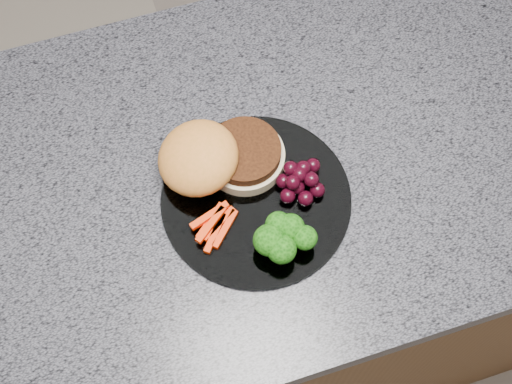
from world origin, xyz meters
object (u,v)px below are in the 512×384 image
at_px(island_cabinet, 260,270).
at_px(plate, 256,199).
at_px(grape_bunch, 301,180).
at_px(burger, 215,158).

relative_size(island_cabinet, plate, 4.62).
xyz_separation_m(plate, grape_bunch, (0.06, 0.00, 0.02)).
distance_m(island_cabinet, burger, 0.51).
distance_m(island_cabinet, grape_bunch, 0.50).
height_order(plate, burger, burger).
xyz_separation_m(island_cabinet, plate, (-0.03, -0.06, 0.47)).
relative_size(burger, grape_bunch, 2.60).
bearing_deg(burger, plate, -60.40).
relative_size(island_cabinet, grape_bunch, 17.42).
bearing_deg(grape_bunch, burger, 148.66).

